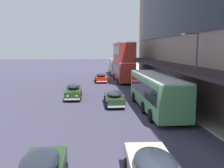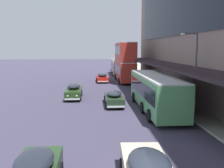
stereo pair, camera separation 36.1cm
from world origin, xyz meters
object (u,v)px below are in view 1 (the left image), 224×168
object	(u,v)px
sedan_second_mid	(101,78)
sedan_oncoming_front	(73,91)
transit_bus_kerbside_rear	(116,66)
sedan_lead_near	(114,98)
transit_bus_kerbside_front	(124,61)
street_lamp	(194,66)
transit_bus_kerbside_far	(156,90)

from	to	relation	value
sedan_second_mid	sedan_oncoming_front	bearing A→B (deg)	-106.31
transit_bus_kerbside_rear	sedan_lead_near	world-z (taller)	transit_bus_kerbside_rear
transit_bus_kerbside_front	street_lamp	bearing A→B (deg)	-82.06
sedan_second_mid	sedan_lead_near	distance (m)	16.97
transit_bus_kerbside_front	street_lamp	distance (m)	21.00
sedan_second_mid	sedan_oncoming_front	world-z (taller)	sedan_oncoming_front
transit_bus_kerbside_far	sedan_oncoming_front	distance (m)	9.96
transit_bus_kerbside_rear	transit_bus_kerbside_far	distance (m)	31.14
transit_bus_kerbside_front	transit_bus_kerbside_far	world-z (taller)	transit_bus_kerbside_front
sedan_oncoming_front	street_lamp	distance (m)	13.33
sedan_lead_near	street_lamp	world-z (taller)	street_lamp
transit_bus_kerbside_far	sedan_lead_near	distance (m)	4.38
sedan_lead_near	transit_bus_kerbside_rear	bearing A→B (deg)	82.96
transit_bus_kerbside_front	sedan_lead_near	world-z (taller)	transit_bus_kerbside_front
transit_bus_kerbside_far	sedan_lead_near	size ratio (longest dim) A/B	2.36
transit_bus_kerbside_rear	street_lamp	distance (m)	32.50
transit_bus_kerbside_front	sedan_oncoming_front	size ratio (longest dim) A/B	1.98
street_lamp	transit_bus_kerbside_rear	bearing A→B (deg)	95.00
transit_bus_kerbside_rear	street_lamp	size ratio (longest dim) A/B	1.39
transit_bus_kerbside_front	transit_bus_kerbside_rear	xyz separation A→B (m)	(0.08, 11.50, -1.64)
transit_bus_kerbside_far	sedan_oncoming_front	world-z (taller)	transit_bus_kerbside_far
street_lamp	transit_bus_kerbside_far	bearing A→B (deg)	158.31
transit_bus_kerbside_rear	sedan_second_mid	bearing A→B (deg)	-108.23
sedan_second_mid	street_lamp	distance (m)	21.91
transit_bus_kerbside_front	sedan_second_mid	world-z (taller)	transit_bus_kerbside_front
transit_bus_kerbside_front	street_lamp	size ratio (longest dim) A/B	1.48
transit_bus_kerbside_rear	transit_bus_kerbside_far	size ratio (longest dim) A/B	0.83
transit_bus_kerbside_rear	street_lamp	xyz separation A→B (m)	(2.82, -32.30, 2.22)
street_lamp	sedan_oncoming_front	bearing A→B (deg)	144.25
transit_bus_kerbside_front	transit_bus_kerbside_rear	bearing A→B (deg)	89.62
transit_bus_kerbside_front	sedan_lead_near	size ratio (longest dim) A/B	2.09
sedan_second_mid	street_lamp	world-z (taller)	street_lamp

